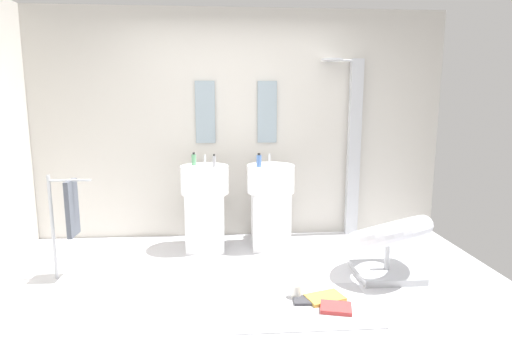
{
  "coord_description": "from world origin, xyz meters",
  "views": [
    {
      "loc": [
        -0.11,
        -3.08,
        1.58
      ],
      "look_at": [
        0.15,
        0.55,
        0.95
      ],
      "focal_mm": 28.46,
      "sensor_mm": 36.0,
      "label": 1
    }
  ],
  "objects_px": {
    "soap_bottle_grey": "(214,161)",
    "magazine_charcoal": "(312,300)",
    "towel_rack": "(69,211)",
    "pedestal_sink_right": "(271,202)",
    "magazine_ochre": "(325,298)",
    "shower_column": "(353,145)",
    "soap_bottle_green": "(194,159)",
    "pedestal_sink_left": "(205,203)",
    "soap_bottle_blue": "(259,161)",
    "magazine_red": "(336,308)",
    "coffee_mug": "(296,291)",
    "lounge_chair": "(388,239)"
  },
  "relations": [
    {
      "from": "shower_column",
      "to": "soap_bottle_blue",
      "type": "xyz_separation_m",
      "value": [
        -1.14,
        -0.48,
        -0.11
      ]
    },
    {
      "from": "soap_bottle_grey",
      "to": "magazine_charcoal",
      "type": "bearing_deg",
      "value": -56.8
    },
    {
      "from": "shower_column",
      "to": "soap_bottle_green",
      "type": "bearing_deg",
      "value": -170.08
    },
    {
      "from": "soap_bottle_grey",
      "to": "lounge_chair",
      "type": "bearing_deg",
      "value": -25.56
    },
    {
      "from": "pedestal_sink_right",
      "to": "magazine_ochre",
      "type": "height_order",
      "value": "pedestal_sink_right"
    },
    {
      "from": "magazine_charcoal",
      "to": "soap_bottle_blue",
      "type": "xyz_separation_m",
      "value": [
        -0.33,
        1.17,
        0.95
      ]
    },
    {
      "from": "coffee_mug",
      "to": "soap_bottle_grey",
      "type": "xyz_separation_m",
      "value": [
        -0.68,
        1.14,
        0.9
      ]
    },
    {
      "from": "soap_bottle_green",
      "to": "magazine_ochre",
      "type": "bearing_deg",
      "value": -49.55
    },
    {
      "from": "magazine_ochre",
      "to": "soap_bottle_grey",
      "type": "relative_size",
      "value": 2.19
    },
    {
      "from": "towel_rack",
      "to": "soap_bottle_grey",
      "type": "relative_size",
      "value": 7.11
    },
    {
      "from": "shower_column",
      "to": "magazine_charcoal",
      "type": "xyz_separation_m",
      "value": [
        -0.8,
        -1.66,
        -1.06
      ]
    },
    {
      "from": "magazine_ochre",
      "to": "soap_bottle_grey",
      "type": "distance_m",
      "value": 1.77
    },
    {
      "from": "pedestal_sink_left",
      "to": "coffee_mug",
      "type": "height_order",
      "value": "pedestal_sink_left"
    },
    {
      "from": "magazine_charcoal",
      "to": "soap_bottle_blue",
      "type": "bearing_deg",
      "value": 109.22
    },
    {
      "from": "magazine_ochre",
      "to": "magazine_charcoal",
      "type": "bearing_deg",
      "value": 175.16
    },
    {
      "from": "magazine_red",
      "to": "coffee_mug",
      "type": "xyz_separation_m",
      "value": [
        -0.27,
        0.22,
        0.04
      ]
    },
    {
      "from": "shower_column",
      "to": "soap_bottle_green",
      "type": "height_order",
      "value": "shower_column"
    },
    {
      "from": "pedestal_sink_left",
      "to": "soap_bottle_grey",
      "type": "relative_size",
      "value": 7.54
    },
    {
      "from": "shower_column",
      "to": "magazine_red",
      "type": "xyz_separation_m",
      "value": [
        -0.65,
        -1.8,
        -1.05
      ]
    },
    {
      "from": "soap_bottle_green",
      "to": "pedestal_sink_left",
      "type": "bearing_deg",
      "value": -24.72
    },
    {
      "from": "soap_bottle_blue",
      "to": "magazine_charcoal",
      "type": "bearing_deg",
      "value": -74.2
    },
    {
      "from": "soap_bottle_grey",
      "to": "soap_bottle_green",
      "type": "bearing_deg",
      "value": 150.32
    },
    {
      "from": "coffee_mug",
      "to": "towel_rack",
      "type": "bearing_deg",
      "value": 164.7
    },
    {
      "from": "magazine_ochre",
      "to": "magazine_charcoal",
      "type": "height_order",
      "value": "magazine_ochre"
    },
    {
      "from": "lounge_chair",
      "to": "towel_rack",
      "type": "height_order",
      "value": "towel_rack"
    },
    {
      "from": "pedestal_sink_left",
      "to": "coffee_mug",
      "type": "relative_size",
      "value": 9.3
    },
    {
      "from": "pedestal_sink_right",
      "to": "coffee_mug",
      "type": "distance_m",
      "value": 1.29
    },
    {
      "from": "pedestal_sink_right",
      "to": "magazine_ochre",
      "type": "relative_size",
      "value": 3.44
    },
    {
      "from": "lounge_chair",
      "to": "pedestal_sink_right",
      "type": "bearing_deg",
      "value": 139.86
    },
    {
      "from": "magazine_ochre",
      "to": "coffee_mug",
      "type": "distance_m",
      "value": 0.23
    },
    {
      "from": "pedestal_sink_left",
      "to": "lounge_chair",
      "type": "relative_size",
      "value": 0.94
    },
    {
      "from": "coffee_mug",
      "to": "soap_bottle_green",
      "type": "relative_size",
      "value": 0.8
    },
    {
      "from": "magazine_ochre",
      "to": "magazine_red",
      "type": "relative_size",
      "value": 1.25
    },
    {
      "from": "soap_bottle_green",
      "to": "magazine_charcoal",
      "type": "bearing_deg",
      "value": -52.88
    },
    {
      "from": "pedestal_sink_left",
      "to": "shower_column",
      "type": "xyz_separation_m",
      "value": [
        1.7,
        0.37,
        0.58
      ]
    },
    {
      "from": "soap_bottle_grey",
      "to": "soap_bottle_green",
      "type": "distance_m",
      "value": 0.25
    },
    {
      "from": "pedestal_sink_left",
      "to": "magazine_red",
      "type": "height_order",
      "value": "pedestal_sink_left"
    },
    {
      "from": "pedestal_sink_left",
      "to": "pedestal_sink_right",
      "type": "xyz_separation_m",
      "value": [
        0.7,
        0.0,
        0.0
      ]
    },
    {
      "from": "coffee_mug",
      "to": "soap_bottle_green",
      "type": "bearing_deg",
      "value": 125.44
    },
    {
      "from": "pedestal_sink_left",
      "to": "soap_bottle_grey",
      "type": "height_order",
      "value": "soap_bottle_grey"
    },
    {
      "from": "lounge_chair",
      "to": "coffee_mug",
      "type": "xyz_separation_m",
      "value": [
        -0.9,
        -0.38,
        -0.29
      ]
    },
    {
      "from": "shower_column",
      "to": "magazine_charcoal",
      "type": "height_order",
      "value": "shower_column"
    },
    {
      "from": "pedestal_sink_left",
      "to": "coffee_mug",
      "type": "xyz_separation_m",
      "value": [
        0.78,
        -1.21,
        -0.44
      ]
    },
    {
      "from": "pedestal_sink_left",
      "to": "magazine_charcoal",
      "type": "xyz_separation_m",
      "value": [
        0.9,
        -1.29,
        -0.48
      ]
    },
    {
      "from": "towel_rack",
      "to": "soap_bottle_grey",
      "type": "height_order",
      "value": "soap_bottle_grey"
    },
    {
      "from": "soap_bottle_grey",
      "to": "soap_bottle_blue",
      "type": "distance_m",
      "value": 0.46
    },
    {
      "from": "towel_rack",
      "to": "soap_bottle_grey",
      "type": "bearing_deg",
      "value": 25.63
    },
    {
      "from": "shower_column",
      "to": "coffee_mug",
      "type": "xyz_separation_m",
      "value": [
        -0.92,
        -1.58,
        -1.02
      ]
    },
    {
      "from": "lounge_chair",
      "to": "soap_bottle_green",
      "type": "height_order",
      "value": "soap_bottle_green"
    },
    {
      "from": "pedestal_sink_right",
      "to": "shower_column",
      "type": "bearing_deg",
      "value": 20.28
    }
  ]
}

